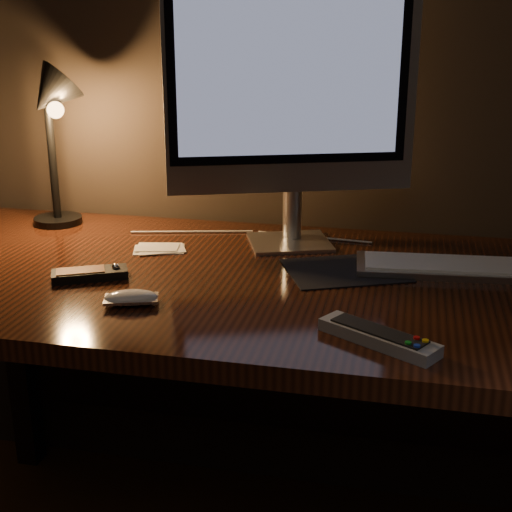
% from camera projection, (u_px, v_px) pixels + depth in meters
% --- Properties ---
extents(desk, '(1.60, 0.75, 0.75)m').
position_uv_depth(desk, '(263.00, 321.00, 1.52)').
color(desk, '#33160B').
rests_on(desk, ground).
extents(monitor, '(0.52, 0.22, 0.57)m').
position_uv_depth(monitor, '(291.00, 93.00, 1.50)').
color(monitor, silver).
rests_on(monitor, desk).
extents(keyboard, '(0.49, 0.18, 0.02)m').
position_uv_depth(keyboard, '(477.00, 268.00, 1.43)').
color(keyboard, silver).
rests_on(keyboard, desk).
extents(mousepad, '(0.28, 0.26, 0.00)m').
position_uv_depth(mousepad, '(345.00, 270.00, 1.44)').
color(mousepad, black).
rests_on(mousepad, desk).
extents(mouse, '(0.11, 0.08, 0.02)m').
position_uv_depth(mouse, '(131.00, 300.00, 1.27)').
color(mouse, white).
rests_on(mouse, desk).
extents(media_remote, '(0.15, 0.11, 0.03)m').
position_uv_depth(media_remote, '(90.00, 274.00, 1.39)').
color(media_remote, black).
rests_on(media_remote, desk).
extents(tv_remote, '(0.20, 0.15, 0.03)m').
position_uv_depth(tv_remote, '(378.00, 337.00, 1.11)').
color(tv_remote, gray).
rests_on(tv_remote, desk).
extents(papers, '(0.13, 0.10, 0.01)m').
position_uv_depth(papers, '(159.00, 249.00, 1.57)').
color(papers, white).
rests_on(papers, desk).
extents(desk_lamp, '(0.20, 0.21, 0.40)m').
position_uv_depth(desk_lamp, '(52.00, 118.00, 1.65)').
color(desk_lamp, black).
rests_on(desk_lamp, desk).
extents(cable, '(0.56, 0.02, 0.00)m').
position_uv_depth(cable, '(251.00, 236.00, 1.66)').
color(cable, white).
rests_on(cable, desk).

